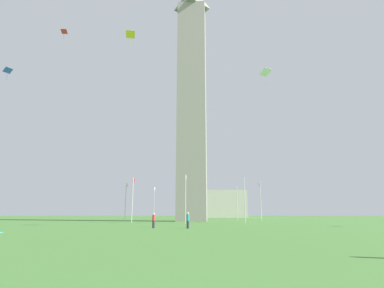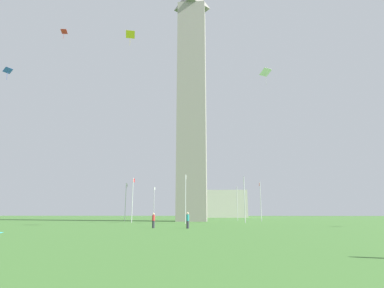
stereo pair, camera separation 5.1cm
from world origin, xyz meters
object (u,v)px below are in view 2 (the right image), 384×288
Objects in this scene: flagpole_s at (186,196)px; flagpole_w at (261,200)px; flagpole_ne at (154,202)px; kite_red_diamond at (64,32)px; flagpole_e at (126,200)px; flagpole_se at (133,198)px; kite_blue_diamond at (8,71)px; kite_white_diamond at (266,73)px; person_red_shirt at (153,221)px; flagpole_n at (196,202)px; flagpole_nw at (237,201)px; flagpole_sw at (244,197)px; distant_building at (225,205)px; obelisk_monument at (192,93)px; person_teal_shirt at (188,220)px; kite_yellow_diamond at (130,35)px.

flagpole_w is at bearing -45.00° from flagpole_s.
flagpole_w is at bearing -112.50° from flagpole_ne.
flagpole_e is at bearing -19.45° from kite_red_diamond.
kite_blue_diamond is (-14.01, 16.37, 18.46)m from flagpole_se.
flagpole_ne is 41.19m from kite_white_diamond.
kite_red_diamond is at bearing 51.90° from person_red_shirt.
flagpole_s is (-28.08, 0.00, 0.00)m from flagpole_n.
kite_red_diamond reaches higher than flagpole_e.
kite_blue_diamond reaches higher than flagpole_nw.
flagpole_ne and flagpole_w have the same top height.
flagpole_sw is (-0.00, -19.85, 0.00)m from flagpole_se.
distant_building is at bearing -9.70° from flagpole_n.
flagpole_n is 10.75m from flagpole_ne.
kite_white_diamond is 1.62× the size of kite_red_diamond.
obelisk_monument reaches higher than flagpole_e.
flagpole_nw is 5.00× the size of kite_red_diamond.
flagpole_w is at bearing -135.00° from flagpole_n.
flagpole_ne is at bearing 22.50° from flagpole_s.
flagpole_s is 78.58m from distant_building.
person_red_shirt is (-15.74, 2.11, -3.53)m from flagpole_s.
flagpole_e is at bearing 13.93° from person_red_shirt.
flagpole_se is 4.78× the size of person_red_shirt.
kite_red_diamond is (11.48, 22.57, 31.38)m from person_teal_shirt.
distant_building is at bearing 3.35° from kite_white_diamond.
obelisk_monument reaches higher than kite_red_diamond.
kite_red_diamond is (10.84, 18.62, 31.42)m from person_red_shirt.
kite_red_diamond is at bearing 160.55° from flagpole_e.
distant_building is at bearing -33.33° from person_teal_shirt.
flagpole_ne is 25.94m from flagpole_w.
flagpole_n is 25.94m from flagpole_sw.
flagpole_s is 4.56× the size of person_teal_shirt.
flagpole_w is 0.29× the size of distant_building.
flagpole_e reaches higher than person_red_shirt.
person_red_shirt is at bearing 172.37° from flagpole_s.
obelisk_monument reaches higher than flagpole_se.
kite_red_diamond is at bearing 106.39° from flagpole_sw.
flagpole_s is (-4.11, -9.93, 0.00)m from flagpole_se.
flagpole_sw is 74.01m from distant_building.
flagpole_e is at bearing 160.58° from distant_building.
kite_yellow_diamond is at bearing 122.76° from flagpole_w.
person_red_shirt is at bearing 51.50° from person_teal_shirt.
flagpole_nw is 43.40m from kite_yellow_diamond.
flagpole_ne and flagpole_se have the same top height.
person_teal_shirt is 1.05× the size of person_red_shirt.
distant_building reaches higher than flagpole_nw.
person_teal_shirt is (-30.36, -1.84, -26.92)m from obelisk_monument.
person_red_shirt is 38.10m from kite_red_diamond.
kite_yellow_diamond reaches higher than flagpole_e.
person_red_shirt is (-43.82, 2.11, -3.53)m from flagpole_n.
flagpole_ne is at bearing -20.51° from kite_red_diamond.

